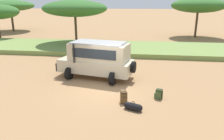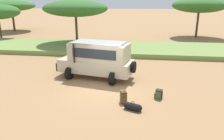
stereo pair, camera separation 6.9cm
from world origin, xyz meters
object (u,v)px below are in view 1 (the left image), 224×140
object	(u,v)px
backpack_beside_front_wheel	(124,97)
acacia_tree_right_mid	(198,5)
backpack_cluster_center	(159,94)
acacia_tree_centre_back	(75,8)
safari_vehicle	(97,59)
duffel_bag_low_black_case	(133,107)
acacia_tree_far_left	(10,6)

from	to	relation	value
backpack_beside_front_wheel	acacia_tree_right_mid	world-z (taller)	acacia_tree_right_mid
backpack_cluster_center	acacia_tree_centre_back	world-z (taller)	acacia_tree_centre_back
safari_vehicle	backpack_cluster_center	distance (m)	4.98
safari_vehicle	acacia_tree_centre_back	xyz separation A→B (m)	(-4.58, 10.54, 2.94)
duffel_bag_low_black_case	acacia_tree_far_left	xyz separation A→B (m)	(-22.19, 26.90, 4.15)
backpack_cluster_center	acacia_tree_right_mid	xyz separation A→B (m)	(6.80, 22.46, 4.21)
safari_vehicle	backpack_beside_front_wheel	world-z (taller)	safari_vehicle
backpack_beside_front_wheel	acacia_tree_centre_back	bearing A→B (deg)	115.07
backpack_cluster_center	duffel_bag_low_black_case	xyz separation A→B (m)	(-1.29, -1.50, -0.08)
acacia_tree_right_mid	safari_vehicle	bearing A→B (deg)	-118.68
safari_vehicle	backpack_beside_front_wheel	xyz separation A→B (m)	(2.08, -3.70, -1.00)
duffel_bag_low_black_case	acacia_tree_centre_back	world-z (taller)	acacia_tree_centre_back
backpack_beside_front_wheel	duffel_bag_low_black_case	xyz separation A→B (m)	(0.51, -0.73, -0.12)
acacia_tree_centre_back	backpack_beside_front_wheel	bearing A→B (deg)	-64.93
duffel_bag_low_black_case	acacia_tree_centre_back	bearing A→B (deg)	115.59
acacia_tree_far_left	acacia_tree_right_mid	bearing A→B (deg)	-5.55
acacia_tree_far_left	acacia_tree_centre_back	xyz separation A→B (m)	(15.02, -11.94, -0.09)
duffel_bag_low_black_case	acacia_tree_right_mid	distance (m)	25.65
acacia_tree_centre_back	acacia_tree_right_mid	bearing A→B (deg)	30.51
backpack_cluster_center	acacia_tree_far_left	bearing A→B (deg)	132.75
duffel_bag_low_black_case	acacia_tree_right_mid	size ratio (longest dim) A/B	0.12
safari_vehicle	backpack_beside_front_wheel	bearing A→B (deg)	-60.59
acacia_tree_right_mid	backpack_cluster_center	bearing A→B (deg)	-106.84
safari_vehicle	duffel_bag_low_black_case	xyz separation A→B (m)	(2.59, -4.42, -1.12)
safari_vehicle	acacia_tree_right_mid	xyz separation A→B (m)	(10.68, 19.53, 3.17)
backpack_beside_front_wheel	duffel_bag_low_black_case	size ratio (longest dim) A/B	0.68
backpack_cluster_center	acacia_tree_right_mid	distance (m)	23.84
duffel_bag_low_black_case	acacia_tree_far_left	distance (m)	35.11
duffel_bag_low_black_case	acacia_tree_right_mid	world-z (taller)	acacia_tree_right_mid
safari_vehicle	duffel_bag_low_black_case	bearing A→B (deg)	-59.65
backpack_cluster_center	acacia_tree_right_mid	world-z (taller)	acacia_tree_right_mid
backpack_beside_front_wheel	backpack_cluster_center	size ratio (longest dim) A/B	1.19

